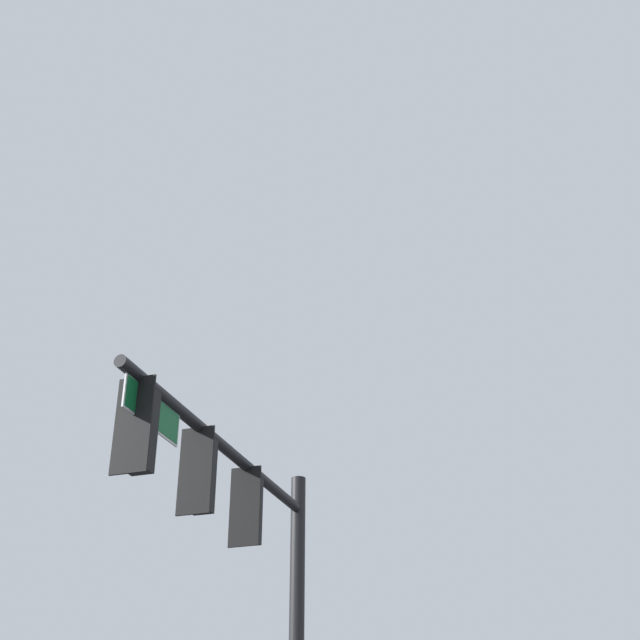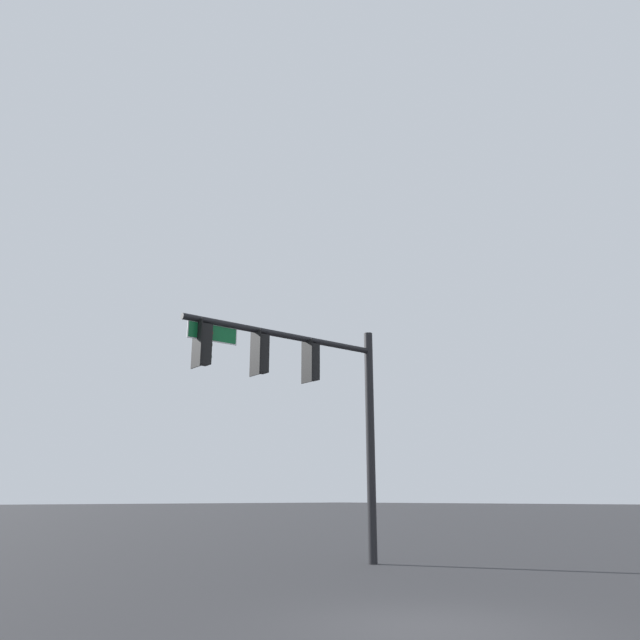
# 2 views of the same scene
# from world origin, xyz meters

# --- Properties ---
(ground_plane) EXTENTS (400.00, 400.00, 0.00)m
(ground_plane) POSITION_xyz_m (0.00, 0.00, 0.00)
(ground_plane) COLOR #2D2D30
(signal_pole_near) EXTENTS (6.74, 0.98, 7.11)m
(signal_pole_near) POSITION_xyz_m (-4.21, -7.20, 4.99)
(signal_pole_near) COLOR black
(signal_pole_near) RESTS_ON ground_plane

